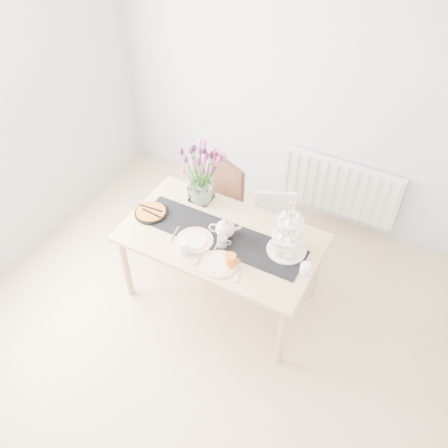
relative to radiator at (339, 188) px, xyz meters
The scene contains 16 objects.
room_shell 2.40m from the radiator, 102.86° to the right, with size 4.50×4.50×4.50m.
radiator is the anchor object (origin of this frame).
dining_table 1.54m from the radiator, 111.96° to the right, with size 1.60×0.90×0.75m.
chair_brown 1.24m from the radiator, 139.37° to the right, with size 0.60×0.60×0.91m.
chair_white 0.88m from the radiator, 113.66° to the right, with size 0.51×0.51×0.76m.
table_runner 1.55m from the radiator, 111.96° to the right, with size 1.40×0.35×0.01m, color black.
tulip_vase 1.58m from the radiator, 130.37° to the right, with size 0.64×0.64×0.55m.
cake_stand 1.38m from the radiator, 91.69° to the right, with size 0.31×0.31×0.45m.
teapot 1.54m from the radiator, 111.02° to the right, with size 0.25×0.21×0.17m, color silver, non-canonical shape.
cream_jug 1.50m from the radiator, 83.46° to the right, with size 0.08×0.08×0.08m, color white.
tart_tin 1.93m from the radiator, 129.55° to the right, with size 0.28×0.28×0.03m.
mug_grey 1.62m from the radiator, 108.54° to the right, with size 0.08×0.08×0.10m, color gray.
mug_white 1.89m from the radiator, 113.42° to the right, with size 0.09×0.09×0.11m, color white.
mug_orange 1.73m from the radiator, 102.13° to the right, with size 0.09×0.09×0.11m, color orange.
plate_left 1.75m from the radiator, 114.78° to the right, with size 0.30×0.30×0.02m, color white.
plate_right 1.77m from the radiator, 104.31° to the right, with size 0.28×0.28×0.01m, color white.
Camera 1 is at (1.23, -1.57, 3.46)m, focal length 38.00 mm.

